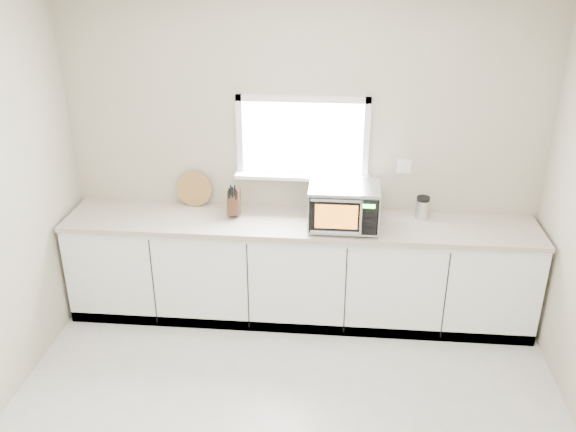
# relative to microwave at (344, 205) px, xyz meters

# --- Properties ---
(back_wall) EXTENTS (4.00, 0.17, 2.70)m
(back_wall) POSITION_rel_microwave_xyz_m (-0.36, 0.38, 0.26)
(back_wall) COLOR #C0B398
(back_wall) RESTS_ON ground
(cabinets) EXTENTS (3.92, 0.60, 0.88)m
(cabinets) POSITION_rel_microwave_xyz_m (-0.36, 0.08, -0.67)
(cabinets) COLOR white
(cabinets) RESTS_ON ground
(countertop) EXTENTS (3.92, 0.64, 0.04)m
(countertop) POSITION_rel_microwave_xyz_m (-0.36, 0.07, -0.21)
(countertop) COLOR #B4A794
(countertop) RESTS_ON cabinets
(microwave) EXTENTS (0.56, 0.46, 0.36)m
(microwave) POSITION_rel_microwave_xyz_m (0.00, 0.00, 0.00)
(microwave) COLOR black
(microwave) RESTS_ON countertop
(knife_block) EXTENTS (0.10, 0.20, 0.29)m
(knife_block) POSITION_rel_microwave_xyz_m (-0.92, 0.14, -0.06)
(knife_block) COLOR #4E2F1B
(knife_block) RESTS_ON countertop
(cutting_board) EXTENTS (0.31, 0.07, 0.31)m
(cutting_board) POSITION_rel_microwave_xyz_m (-1.29, 0.32, -0.03)
(cutting_board) COLOR #A77C40
(cutting_board) RESTS_ON countertop
(coffee_grinder) EXTENTS (0.14, 0.14, 0.19)m
(coffee_grinder) POSITION_rel_microwave_xyz_m (0.65, 0.24, -0.09)
(coffee_grinder) COLOR silver
(coffee_grinder) RESTS_ON countertop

